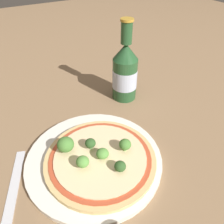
{
  "coord_description": "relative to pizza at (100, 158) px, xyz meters",
  "views": [
    {
      "loc": [
        -0.12,
        -0.27,
        0.38
      ],
      "look_at": [
        0.08,
        0.07,
        0.06
      ],
      "focal_mm": 35.0,
      "sensor_mm": 36.0,
      "label": 1
    }
  ],
  "objects": [
    {
      "name": "ground_plane",
      "position": [
        -0.01,
        0.01,
        -0.02
      ],
      "size": [
        3.0,
        3.0,
        0.0
      ],
      "primitive_type": "plane",
      "color": "#846647"
    },
    {
      "name": "broccoli_floret_4",
      "position": [
        0.0,
        -0.01,
        0.02
      ],
      "size": [
        0.03,
        0.03,
        0.02
      ],
      "color": "#7A9E5B",
      "rests_on": "pizza"
    },
    {
      "name": "broccoli_floret_5",
      "position": [
        -0.04,
        -0.01,
        0.02
      ],
      "size": [
        0.03,
        0.03,
        0.03
      ],
      "color": "#7A9E5B",
      "rests_on": "pizza"
    },
    {
      "name": "beer_bottle",
      "position": [
        0.18,
        0.19,
        0.06
      ],
      "size": [
        0.07,
        0.07,
        0.23
      ],
      "color": "#234C28",
      "rests_on": "ground_plane"
    },
    {
      "name": "fork",
      "position": [
        -0.17,
        0.03,
        -0.02
      ],
      "size": [
        0.08,
        0.18,
        0.0
      ],
      "rotation": [
        0.0,
        0.0,
        1.2
      ],
      "color": "silver",
      "rests_on": "ground_plane"
    },
    {
      "name": "broccoli_floret_2",
      "position": [
        0.05,
        -0.01,
        0.02
      ],
      "size": [
        0.03,
        0.03,
        0.03
      ],
      "color": "#7A9E5B",
      "rests_on": "pizza"
    },
    {
      "name": "broccoli_floret_3",
      "position": [
        -0.01,
        0.03,
        0.02
      ],
      "size": [
        0.02,
        0.02,
        0.03
      ],
      "color": "#7A9E5B",
      "rests_on": "pizza"
    },
    {
      "name": "broccoli_floret_1",
      "position": [
        -0.05,
        0.05,
        0.03
      ],
      "size": [
        0.03,
        0.03,
        0.03
      ],
      "color": "#7A9E5B",
      "rests_on": "pizza"
    },
    {
      "name": "plate",
      "position": [
        -0.0,
        0.02,
        -0.01
      ],
      "size": [
        0.29,
        0.29,
        0.01
      ],
      "color": "silver",
      "rests_on": "ground_plane"
    },
    {
      "name": "pizza",
      "position": [
        0.0,
        0.0,
        0.0
      ],
      "size": [
        0.23,
        0.23,
        0.01
      ],
      "color": "tan",
      "rests_on": "plate"
    },
    {
      "name": "broccoli_floret_0",
      "position": [
        0.02,
        -0.05,
        0.02
      ],
      "size": [
        0.02,
        0.02,
        0.02
      ],
      "color": "#7A9E5B",
      "rests_on": "pizza"
    }
  ]
}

